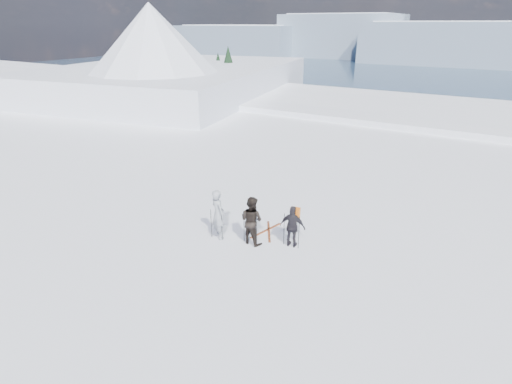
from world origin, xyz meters
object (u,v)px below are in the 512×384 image
skier_pack (293,227)px  skier_dark (252,220)px  skis_loose (267,231)px  skier_grey (218,214)px

skier_pack → skier_dark: bearing=12.7°
skier_pack → skis_loose: skier_pack is taller
skier_grey → skier_dark: skier_grey is taller
skier_grey → skier_pack: bearing=-135.9°
skier_grey → skier_dark: 1.34m
skier_dark → skis_loose: skier_dark is taller
skier_pack → skis_loose: size_ratio=0.97×
skier_dark → skier_pack: 1.53m
skier_pack → skier_grey: bearing=8.9°
skier_grey → skier_dark: size_ratio=1.05×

